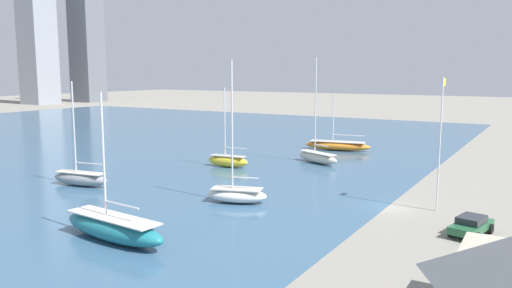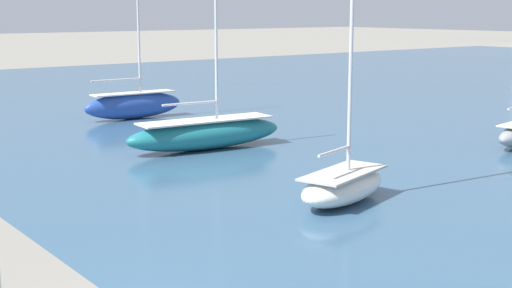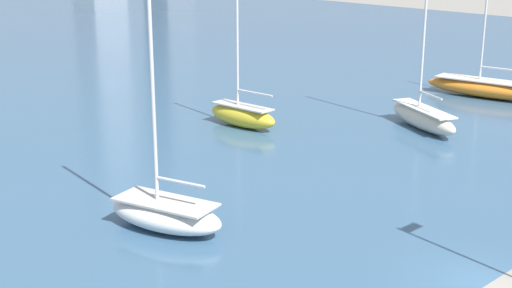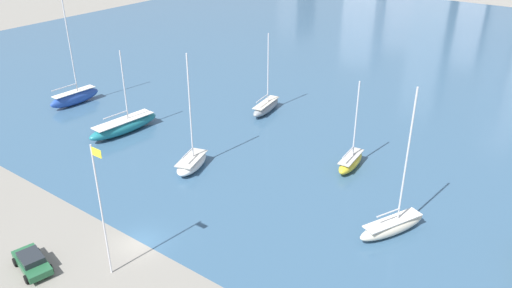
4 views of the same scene
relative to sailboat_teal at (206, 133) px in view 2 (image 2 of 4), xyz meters
name	(u,v)px [view 2 (image 2 of 4)]	position (x,y,z in m)	size (l,w,h in m)	color
sailboat_teal	(206,133)	(0.00, 0.00, 0.00)	(3.50, 10.97, 11.44)	#1E757F
sailboat_white	(343,184)	(14.48, -1.93, -0.14)	(4.22, 6.57, 14.10)	white
sailboat_blue	(134,104)	(-14.38, 2.38, 0.19)	(2.09, 8.48, 16.40)	#284CA8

